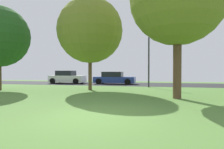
{
  "coord_description": "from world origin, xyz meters",
  "views": [
    {
      "loc": [
        2.06,
        -6.19,
        1.5
      ],
      "look_at": [
        0.0,
        2.82,
        1.32
      ],
      "focal_mm": 32.19,
      "sensor_mm": 36.0,
      "label": 1
    }
  ],
  "objects_px": {
    "parked_car_white": "(67,78)",
    "street_lamp_post": "(149,62)",
    "birch_tree_lone": "(90,30)",
    "parked_car_blue": "(114,78)"
  },
  "relations": [
    {
      "from": "parked_car_white",
      "to": "parked_car_blue",
      "type": "xyz_separation_m",
      "value": [
        5.6,
        0.24,
        -0.05
      ]
    },
    {
      "from": "birch_tree_lone",
      "to": "street_lamp_post",
      "type": "height_order",
      "value": "birch_tree_lone"
    },
    {
      "from": "birch_tree_lone",
      "to": "street_lamp_post",
      "type": "bearing_deg",
      "value": 39.21
    },
    {
      "from": "parked_car_blue",
      "to": "street_lamp_post",
      "type": "bearing_deg",
      "value": -42.34
    },
    {
      "from": "street_lamp_post",
      "to": "parked_car_blue",
      "type": "bearing_deg",
      "value": 137.66
    },
    {
      "from": "birch_tree_lone",
      "to": "parked_car_blue",
      "type": "relative_size",
      "value": 1.56
    },
    {
      "from": "parked_car_blue",
      "to": "street_lamp_post",
      "type": "height_order",
      "value": "street_lamp_post"
    },
    {
      "from": "parked_car_white",
      "to": "street_lamp_post",
      "type": "distance_m",
      "value": 10.3
    },
    {
      "from": "parked_car_white",
      "to": "parked_car_blue",
      "type": "bearing_deg",
      "value": 2.48
    },
    {
      "from": "birch_tree_lone",
      "to": "street_lamp_post",
      "type": "relative_size",
      "value": 1.59
    }
  ]
}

